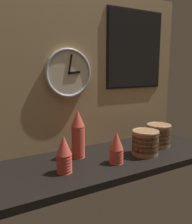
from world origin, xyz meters
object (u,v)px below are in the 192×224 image
at_px(cup_stack_center, 78,134).
at_px(cup_stack_center_right, 116,147).
at_px(cup_stack_center_left, 64,154).
at_px(menu_board, 135,49).
at_px(bowl_stack_right, 145,142).
at_px(wall_clock, 68,73).
at_px(bowl_stack_far_right, 158,134).

distance_m(cup_stack_center, cup_stack_center_right, 0.25).
relative_size(cup_stack_center_left, menu_board, 0.35).
bearing_deg(cup_stack_center_left, menu_board, 24.67).
bearing_deg(cup_stack_center, cup_stack_center_right, -51.06).
relative_size(cup_stack_center_left, bowl_stack_right, 1.17).
height_order(cup_stack_center_left, wall_clock, wall_clock).
xyz_separation_m(cup_stack_center, cup_stack_center_left, (-0.16, -0.16, -0.05)).
xyz_separation_m(cup_stack_center_left, wall_clock, (0.17, 0.31, 0.41)).
relative_size(bowl_stack_far_right, menu_board, 0.30).
height_order(cup_stack_center, menu_board, menu_board).
bearing_deg(menu_board, cup_stack_center_right, -138.32).
bearing_deg(bowl_stack_far_right, cup_stack_center_right, -165.46).
xyz_separation_m(cup_stack_center, menu_board, (0.55, 0.16, 0.53)).
distance_m(wall_clock, menu_board, 0.56).
height_order(cup_stack_center_left, bowl_stack_far_right, cup_stack_center_left).
distance_m(cup_stack_center_right, bowl_stack_far_right, 0.44).
bearing_deg(bowl_stack_right, cup_stack_center_right, -174.32).
relative_size(wall_clock, menu_board, 0.56).
xyz_separation_m(cup_stack_center_right, wall_clock, (-0.14, 0.34, 0.42)).
height_order(cup_stack_center_right, bowl_stack_right, cup_stack_center_right).
height_order(bowl_stack_right, bowl_stack_far_right, same).
bearing_deg(cup_stack_center_right, cup_stack_center, 128.94).
bearing_deg(bowl_stack_right, cup_stack_center, 156.87).
xyz_separation_m(wall_clock, menu_board, (0.54, 0.01, 0.17)).
relative_size(cup_stack_center_right, bowl_stack_far_right, 1.08).
bearing_deg(wall_clock, cup_stack_center_right, -67.38).
relative_size(bowl_stack_right, menu_board, 0.30).
bearing_deg(wall_clock, cup_stack_center_left, -118.04).
distance_m(bowl_stack_right, menu_board, 0.70).
relative_size(cup_stack_center, wall_clock, 0.94).
distance_m(cup_stack_center_left, wall_clock, 0.54).
bearing_deg(menu_board, wall_clock, -179.05).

